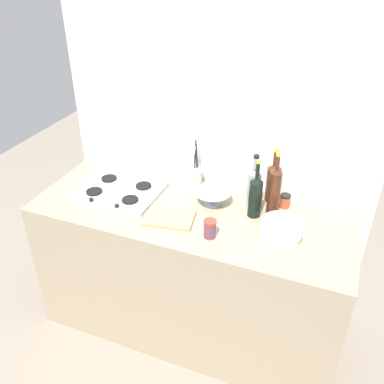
{
  "coord_description": "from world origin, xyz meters",
  "views": [
    {
      "loc": [
        0.73,
        -1.81,
        2.23
      ],
      "look_at": [
        0.0,
        0.0,
        1.02
      ],
      "focal_mm": 39.6,
      "sensor_mm": 36.0,
      "label": 1
    }
  ],
  "objects_px": {
    "wine_bottle_mid_left": "(274,191)",
    "utensil_crock": "(193,176)",
    "stovetop_hob": "(119,191)",
    "wine_bottle_mid_right": "(273,181)",
    "condiment_jar_rear": "(285,201)",
    "plate_stack": "(281,229)",
    "wine_bottle_leftmost": "(254,186)",
    "mixing_bowl": "(213,197)",
    "condiment_jar_front": "(210,229)",
    "cutting_board": "(170,218)",
    "wine_bottle_rightmost": "(255,196)"
  },
  "relations": [
    {
      "from": "wine_bottle_mid_left",
      "to": "wine_bottle_rightmost",
      "type": "distance_m",
      "value": 0.1
    },
    {
      "from": "wine_bottle_mid_right",
      "to": "mixing_bowl",
      "type": "xyz_separation_m",
      "value": [
        -0.3,
        -0.17,
        -0.08
      ]
    },
    {
      "from": "condiment_jar_front",
      "to": "cutting_board",
      "type": "height_order",
      "value": "condiment_jar_front"
    },
    {
      "from": "stovetop_hob",
      "to": "wine_bottle_mid_left",
      "type": "height_order",
      "value": "wine_bottle_mid_left"
    },
    {
      "from": "mixing_bowl",
      "to": "utensil_crock",
      "type": "distance_m",
      "value": 0.24
    },
    {
      "from": "wine_bottle_leftmost",
      "to": "cutting_board",
      "type": "height_order",
      "value": "wine_bottle_leftmost"
    },
    {
      "from": "stovetop_hob",
      "to": "wine_bottle_mid_right",
      "type": "relative_size",
      "value": 1.46
    },
    {
      "from": "condiment_jar_front",
      "to": "wine_bottle_rightmost",
      "type": "bearing_deg",
      "value": 59.42
    },
    {
      "from": "stovetop_hob",
      "to": "mixing_bowl",
      "type": "relative_size",
      "value": 2.27
    },
    {
      "from": "wine_bottle_leftmost",
      "to": "wine_bottle_mid_left",
      "type": "bearing_deg",
      "value": -20.99
    },
    {
      "from": "utensil_crock",
      "to": "condiment_jar_rear",
      "type": "bearing_deg",
      "value": -3.47
    },
    {
      "from": "wine_bottle_mid_left",
      "to": "wine_bottle_rightmost",
      "type": "height_order",
      "value": "wine_bottle_mid_left"
    },
    {
      "from": "stovetop_hob",
      "to": "wine_bottle_leftmost",
      "type": "distance_m",
      "value": 0.79
    },
    {
      "from": "mixing_bowl",
      "to": "wine_bottle_mid_left",
      "type": "bearing_deg",
      "value": 5.04
    },
    {
      "from": "mixing_bowl",
      "to": "wine_bottle_mid_right",
      "type": "bearing_deg",
      "value": 28.72
    },
    {
      "from": "wine_bottle_leftmost",
      "to": "wine_bottle_mid_right",
      "type": "height_order",
      "value": "wine_bottle_mid_right"
    },
    {
      "from": "wine_bottle_mid_right",
      "to": "condiment_jar_rear",
      "type": "bearing_deg",
      "value": -27.06
    },
    {
      "from": "condiment_jar_rear",
      "to": "cutting_board",
      "type": "distance_m",
      "value": 0.66
    },
    {
      "from": "wine_bottle_mid_left",
      "to": "condiment_jar_rear",
      "type": "height_order",
      "value": "wine_bottle_mid_left"
    },
    {
      "from": "condiment_jar_front",
      "to": "condiment_jar_rear",
      "type": "distance_m",
      "value": 0.51
    },
    {
      "from": "wine_bottle_leftmost",
      "to": "condiment_jar_rear",
      "type": "bearing_deg",
      "value": 14.74
    },
    {
      "from": "plate_stack",
      "to": "utensil_crock",
      "type": "bearing_deg",
      "value": 152.55
    },
    {
      "from": "utensil_crock",
      "to": "wine_bottle_rightmost",
      "type": "bearing_deg",
      "value": -22.68
    },
    {
      "from": "utensil_crock",
      "to": "condiment_jar_front",
      "type": "bearing_deg",
      "value": -59.08
    },
    {
      "from": "utensil_crock",
      "to": "condiment_jar_rear",
      "type": "relative_size",
      "value": 3.59
    },
    {
      "from": "wine_bottle_mid_right",
      "to": "wine_bottle_mid_left",
      "type": "bearing_deg",
      "value": -76.37
    },
    {
      "from": "stovetop_hob",
      "to": "condiment_jar_rear",
      "type": "height_order",
      "value": "condiment_jar_rear"
    },
    {
      "from": "plate_stack",
      "to": "wine_bottle_mid_right",
      "type": "xyz_separation_m",
      "value": [
        -0.12,
        0.32,
        0.08
      ]
    },
    {
      "from": "condiment_jar_front",
      "to": "cutting_board",
      "type": "xyz_separation_m",
      "value": [
        -0.25,
        0.06,
        -0.04
      ]
    },
    {
      "from": "wine_bottle_rightmost",
      "to": "mixing_bowl",
      "type": "distance_m",
      "value": 0.26
    },
    {
      "from": "wine_bottle_leftmost",
      "to": "utensil_crock",
      "type": "distance_m",
      "value": 0.41
    },
    {
      "from": "wine_bottle_leftmost",
      "to": "condiment_jar_front",
      "type": "height_order",
      "value": "wine_bottle_leftmost"
    },
    {
      "from": "stovetop_hob",
      "to": "wine_bottle_mid_left",
      "type": "relative_size",
      "value": 1.29
    },
    {
      "from": "wine_bottle_rightmost",
      "to": "condiment_jar_rear",
      "type": "distance_m",
      "value": 0.22
    },
    {
      "from": "wine_bottle_mid_left",
      "to": "condiment_jar_rear",
      "type": "xyz_separation_m",
      "value": [
        0.05,
        0.09,
        -0.11
      ]
    },
    {
      "from": "wine_bottle_mid_left",
      "to": "utensil_crock",
      "type": "bearing_deg",
      "value": 166.16
    },
    {
      "from": "plate_stack",
      "to": "cutting_board",
      "type": "bearing_deg",
      "value": -172.81
    },
    {
      "from": "stovetop_hob",
      "to": "condiment_jar_rear",
      "type": "xyz_separation_m",
      "value": [
        0.94,
        0.22,
        0.03
      ]
    },
    {
      "from": "wine_bottle_mid_left",
      "to": "mixing_bowl",
      "type": "distance_m",
      "value": 0.35
    },
    {
      "from": "wine_bottle_rightmost",
      "to": "condiment_jar_rear",
      "type": "xyz_separation_m",
      "value": [
        0.14,
        0.14,
        -0.08
      ]
    },
    {
      "from": "wine_bottle_mid_left",
      "to": "cutting_board",
      "type": "xyz_separation_m",
      "value": [
        -0.5,
        -0.26,
        -0.14
      ]
    },
    {
      "from": "utensil_crock",
      "to": "condiment_jar_front",
      "type": "height_order",
      "value": "utensil_crock"
    },
    {
      "from": "wine_bottle_mid_right",
      "to": "mixing_bowl",
      "type": "relative_size",
      "value": 1.56
    },
    {
      "from": "wine_bottle_mid_right",
      "to": "cutting_board",
      "type": "distance_m",
      "value": 0.62
    },
    {
      "from": "mixing_bowl",
      "to": "condiment_jar_rear",
      "type": "xyz_separation_m",
      "value": [
        0.39,
        0.12,
        -0.0
      ]
    },
    {
      "from": "wine_bottle_leftmost",
      "to": "condiment_jar_rear",
      "type": "distance_m",
      "value": 0.2
    },
    {
      "from": "wine_bottle_mid_left",
      "to": "mixing_bowl",
      "type": "relative_size",
      "value": 1.77
    },
    {
      "from": "plate_stack",
      "to": "stovetop_hob",
      "type": "bearing_deg",
      "value": 176.3
    },
    {
      "from": "cutting_board",
      "to": "wine_bottle_rightmost",
      "type": "bearing_deg",
      "value": 27.07
    },
    {
      "from": "wine_bottle_mid_right",
      "to": "condiment_jar_rear",
      "type": "xyz_separation_m",
      "value": [
        0.09,
        -0.04,
        -0.08
      ]
    }
  ]
}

